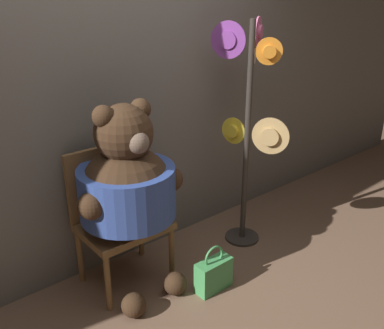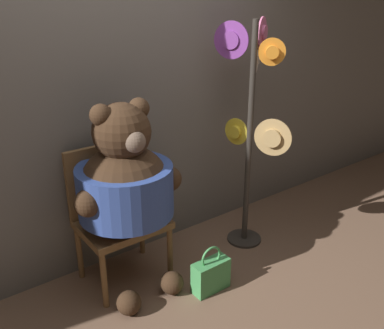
% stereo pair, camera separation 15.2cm
% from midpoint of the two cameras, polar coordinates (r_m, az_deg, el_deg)
% --- Properties ---
extents(ground_plane, '(14.00, 14.00, 0.00)m').
position_cam_midpoint_polar(ground_plane, '(3.06, -0.86, -16.96)').
color(ground_plane, brown).
extents(wall_back, '(8.00, 0.10, 2.69)m').
position_cam_midpoint_polar(wall_back, '(3.02, -9.05, 10.78)').
color(wall_back, '#66605B').
rests_on(wall_back, ground_plane).
extents(chair, '(0.57, 0.45, 0.96)m').
position_cam_midpoint_polar(chair, '(3.02, -8.66, -5.88)').
color(chair, brown).
rests_on(chair, ground_plane).
extents(teddy_bear, '(0.76, 0.67, 1.32)m').
position_cam_midpoint_polar(teddy_bear, '(2.79, -7.30, -2.73)').
color(teddy_bear, '#3D2819').
rests_on(teddy_bear, ground_plane).
extents(hat_display_rack, '(0.41, 0.57, 1.76)m').
position_cam_midpoint_polar(hat_display_rack, '(3.26, 9.45, 6.20)').
color(hat_display_rack, '#332D28').
rests_on(hat_display_rack, ground_plane).
extents(handbag_on_ground, '(0.26, 0.11, 0.35)m').
position_cam_midpoint_polar(handbag_on_ground, '(3.03, 4.01, -14.46)').
color(handbag_on_ground, '#479E56').
rests_on(handbag_on_ground, ground_plane).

